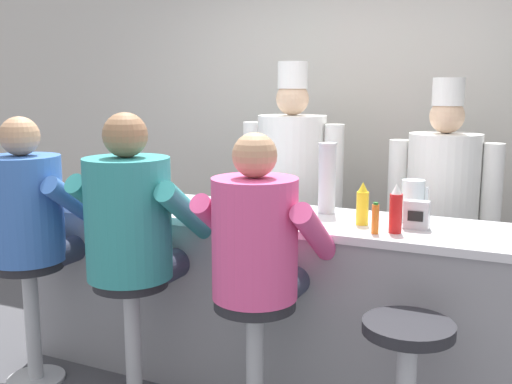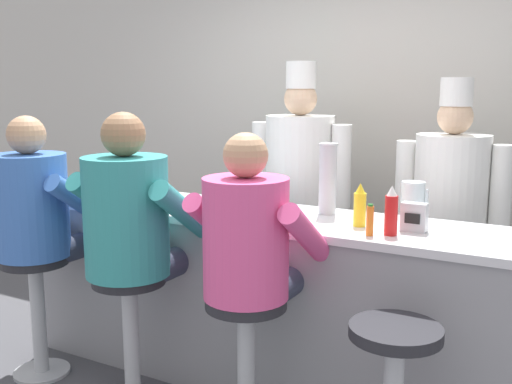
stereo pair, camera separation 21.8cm
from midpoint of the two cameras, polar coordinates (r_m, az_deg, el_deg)
name	(u,v)px [view 1 (the left image)]	position (r m, az deg, el deg)	size (l,w,h in m)	color
wall_back	(342,129)	(4.65, 6.86, 5.99)	(10.00, 0.06, 2.70)	beige
diner_counter	(259,297)	(3.44, -1.56, -9.99)	(2.88, 0.63, 0.98)	gray
ketchup_bottle_red	(396,210)	(2.88, 11.07, -1.71)	(0.06, 0.06, 0.24)	red
mustard_bottle_yellow	(362,205)	(3.03, 8.09, -1.24)	(0.06, 0.06, 0.22)	yellow
hot_sauce_bottle_orange	(375,219)	(2.86, 9.16, -2.54)	(0.03, 0.03, 0.15)	orange
water_pitcher_clear	(413,201)	(3.15, 12.80, -0.82)	(0.14, 0.12, 0.22)	silver
breakfast_plate	(136,200)	(3.68, -13.05, -0.79)	(0.24, 0.24, 0.05)	white
cereal_bowl	(230,209)	(3.30, -4.35, -1.64)	(0.15, 0.15, 0.05)	#4C7FB7
coffee_mug_blue	(69,195)	(3.80, -18.98, -0.27)	(0.14, 0.09, 0.09)	#4C7AB2
cup_stack_steel	(327,178)	(3.28, 4.89, 1.33)	(0.10, 0.10, 0.39)	#B7BABF
napkin_dispenser_chrome	(417,215)	(2.99, 13.06, -2.15)	(0.12, 0.07, 0.14)	silver
diner_seated_blue	(30,218)	(3.59, -22.37, -2.29)	(0.63, 0.62, 1.52)	#B2B5BA
diner_seated_teal	(133,227)	(3.11, -13.61, -3.28)	(0.65, 0.64, 1.55)	#B2B5BA
diner_seated_pink	(258,250)	(2.75, -2.12, -5.58)	(0.59, 0.59, 1.47)	#B2B5BA
empty_stool_round	(406,377)	(2.66, 11.74, -16.87)	(0.38, 0.38, 0.72)	#B2B5BA
cook_in_whites_near	(292,186)	(4.05, 1.87, 0.57)	(0.72, 0.46, 1.83)	#232328
cook_in_whites_far	(442,207)	(3.80, 15.74, -1.36)	(0.67, 0.43, 1.72)	#232328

